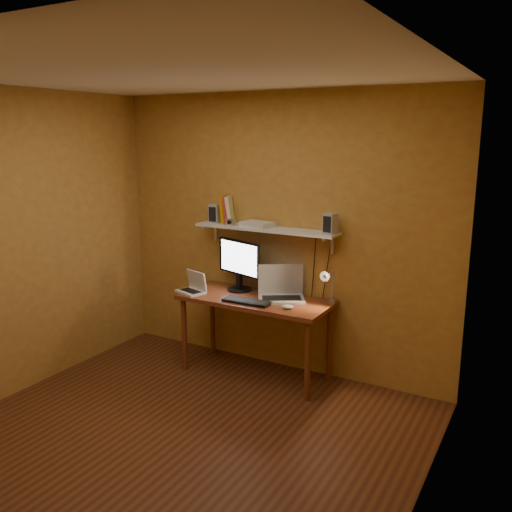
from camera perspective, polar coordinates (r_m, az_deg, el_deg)
The scene contains 14 objects.
room at distance 3.76m, azimuth -8.87°, elevation -1.49°, with size 3.44×3.24×2.64m.
desk at distance 4.99m, azimuth -0.08°, elevation -5.36°, with size 1.40×0.60×0.75m.
wall_shelf at distance 4.99m, azimuth 1.02°, elevation 2.85°, with size 1.40×0.25×0.21m.
monitor at distance 5.14m, azimuth -1.79°, elevation -0.68°, with size 0.53×0.29×0.49m.
laptop at distance 4.93m, azimuth 2.66°, elevation -3.59°, with size 0.50×0.47×0.31m.
netbook at distance 5.16m, azimuth -6.61°, elevation -3.21°, with size 0.31×0.26×0.20m.
keyboard at distance 4.82m, azimuth -0.96°, elevation -4.81°, with size 0.44×0.15×0.02m, color black.
mouse at distance 4.66m, azimuth 3.35°, elevation -5.37°, with size 0.10×0.07×0.04m, color silver.
desk_lamp at distance 4.75m, azimuth 7.64°, elevation -2.74°, with size 0.09×0.23×0.38m.
speaker_left at distance 5.25m, azimuth -4.30°, elevation 4.47°, with size 0.10×0.10×0.18m, color #989BA1.
speaker_right at distance 4.70m, azimuth 7.84°, elevation 3.40°, with size 0.10×0.10×0.18m, color #989BA1.
books at distance 5.22m, azimuth -3.10°, elevation 4.89°, with size 0.19×0.19×0.26m.
shelf_camera at distance 5.10m, azimuth -2.69°, elevation 3.60°, with size 0.11×0.06×0.06m.
router at distance 5.01m, azimuth 0.12°, elevation 3.36°, with size 0.29×0.19×0.05m, color silver.
Camera 1 is at (2.28, -2.85, 2.21)m, focal length 38.00 mm.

